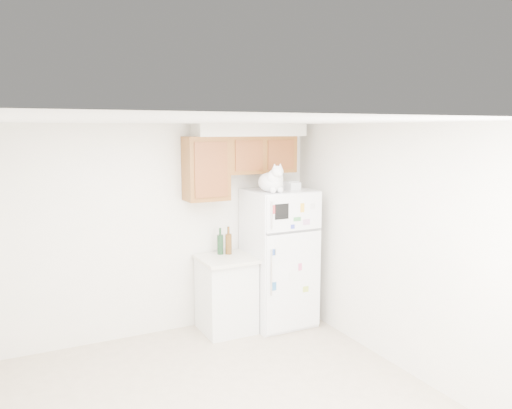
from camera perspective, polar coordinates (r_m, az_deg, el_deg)
room_shell at (r=4.35m, az=-2.94°, el=-1.51°), size 3.84×4.04×2.52m
refrigerator at (r=6.26m, az=2.65°, el=-6.05°), size 0.76×0.78×1.70m
base_counter at (r=6.15m, az=-3.43°, el=-10.12°), size 0.64×0.64×0.92m
cat at (r=5.88m, az=1.87°, el=2.70°), size 0.34×0.50×0.35m
storage_box_back at (r=6.20m, az=3.93°, el=2.25°), size 0.21×0.17×0.10m
storage_box_front at (r=6.13m, az=4.30°, el=2.12°), size 0.16×0.12×0.09m
bottle_green at (r=6.11m, az=-4.11°, el=-4.19°), size 0.08×0.08×0.33m
bottle_amber at (r=6.11m, az=-3.16°, el=-4.11°), size 0.08×0.08×0.34m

